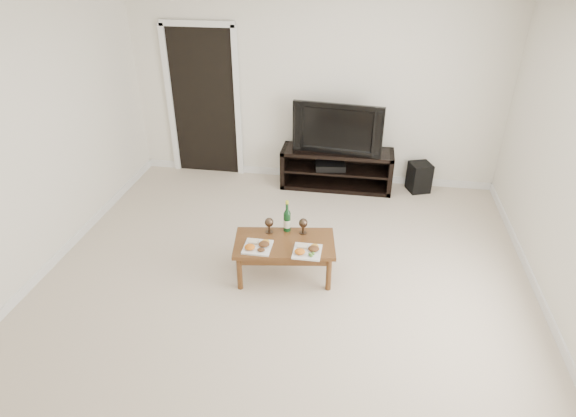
# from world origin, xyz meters

# --- Properties ---
(floor) EXTENTS (5.50, 5.50, 0.00)m
(floor) POSITION_xyz_m (0.00, 0.00, 0.00)
(floor) COLOR beige
(floor) RESTS_ON ground
(back_wall) EXTENTS (5.00, 0.04, 2.60)m
(back_wall) POSITION_xyz_m (0.00, 2.77, 1.30)
(back_wall) COLOR white
(back_wall) RESTS_ON ground
(ceiling) EXTENTS (5.00, 5.50, 0.04)m
(ceiling) POSITION_xyz_m (0.00, 0.00, 2.62)
(ceiling) COLOR white
(ceiling) RESTS_ON back_wall
(doorway) EXTENTS (0.90, 0.02, 2.05)m
(doorway) POSITION_xyz_m (-1.55, 2.73, 1.02)
(doorway) COLOR black
(doorway) RESTS_ON ground
(media_console) EXTENTS (1.51, 0.45, 0.55)m
(media_console) POSITION_xyz_m (0.36, 2.50, 0.28)
(media_console) COLOR black
(media_console) RESTS_ON ground
(television) EXTENTS (1.19, 0.28, 0.68)m
(television) POSITION_xyz_m (0.36, 2.50, 0.89)
(television) COLOR black
(television) RESTS_ON media_console
(av_receiver) EXTENTS (0.44, 0.35, 0.08)m
(av_receiver) POSITION_xyz_m (0.27, 2.48, 0.33)
(av_receiver) COLOR black
(av_receiver) RESTS_ON media_console
(subwoofer) EXTENTS (0.35, 0.35, 0.40)m
(subwoofer) POSITION_xyz_m (1.49, 2.57, 0.20)
(subwoofer) COLOR black
(subwoofer) RESTS_ON ground
(coffee_table) EXTENTS (1.07, 0.68, 0.42)m
(coffee_table) POSITION_xyz_m (-0.01, 0.39, 0.21)
(coffee_table) COLOR brown
(coffee_table) RESTS_ON ground
(plate_left) EXTENTS (0.27, 0.27, 0.07)m
(plate_left) POSITION_xyz_m (-0.26, 0.24, 0.45)
(plate_left) COLOR white
(plate_left) RESTS_ON coffee_table
(plate_right) EXTENTS (0.27, 0.27, 0.07)m
(plate_right) POSITION_xyz_m (0.23, 0.24, 0.45)
(plate_right) COLOR white
(plate_right) RESTS_ON coffee_table
(wine_bottle) EXTENTS (0.07, 0.07, 0.35)m
(wine_bottle) POSITION_xyz_m (-0.02, 0.60, 0.59)
(wine_bottle) COLOR #0E3617
(wine_bottle) RESTS_ON coffee_table
(goblet_left) EXTENTS (0.09, 0.09, 0.17)m
(goblet_left) POSITION_xyz_m (-0.20, 0.53, 0.51)
(goblet_left) COLOR #3E2E21
(goblet_left) RESTS_ON coffee_table
(goblet_right) EXTENTS (0.09, 0.09, 0.17)m
(goblet_right) POSITION_xyz_m (0.15, 0.58, 0.51)
(goblet_right) COLOR #3E2E21
(goblet_right) RESTS_ON coffee_table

